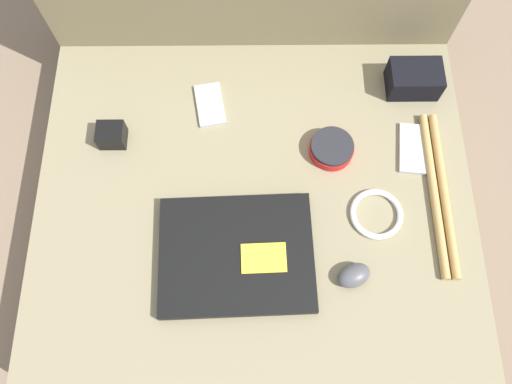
% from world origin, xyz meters
% --- Properties ---
extents(ground_plane, '(8.00, 8.00, 0.00)m').
position_xyz_m(ground_plane, '(0.00, 0.00, 0.00)').
color(ground_plane, '#7A6651').
extents(couch_seat, '(0.93, 0.77, 0.15)m').
position_xyz_m(couch_seat, '(0.00, 0.00, 0.08)').
color(couch_seat, '#847A5B').
rests_on(couch_seat, ground_plane).
extents(laptop, '(0.32, 0.26, 0.03)m').
position_xyz_m(laptop, '(-0.04, -0.13, 0.17)').
color(laptop, black).
rests_on(laptop, couch_seat).
extents(computer_mouse, '(0.08, 0.07, 0.03)m').
position_xyz_m(computer_mouse, '(0.19, -0.18, 0.17)').
color(computer_mouse, '#4C4C51').
rests_on(computer_mouse, couch_seat).
extents(speaker_puck, '(0.10, 0.10, 0.03)m').
position_xyz_m(speaker_puck, '(0.17, 0.10, 0.17)').
color(speaker_puck, red).
rests_on(speaker_puck, couch_seat).
extents(phone_silver, '(0.08, 0.12, 0.01)m').
position_xyz_m(phone_silver, '(-0.10, 0.22, 0.16)').
color(phone_silver, '#B7B7BC').
rests_on(phone_silver, couch_seat).
extents(phone_black, '(0.07, 0.12, 0.01)m').
position_xyz_m(phone_black, '(0.35, 0.11, 0.16)').
color(phone_black, '#B7B7BC').
rests_on(phone_black, couch_seat).
extents(camera_pouch, '(0.12, 0.08, 0.06)m').
position_xyz_m(camera_pouch, '(0.36, 0.27, 0.18)').
color(camera_pouch, black).
rests_on(camera_pouch, couch_seat).
extents(charger_brick, '(0.06, 0.05, 0.05)m').
position_xyz_m(charger_brick, '(-0.31, 0.13, 0.18)').
color(charger_brick, black).
rests_on(charger_brick, couch_seat).
extents(cable_coil, '(0.11, 0.11, 0.01)m').
position_xyz_m(cable_coil, '(0.25, -0.05, 0.16)').
color(cable_coil, white).
rests_on(cable_coil, couch_seat).
extents(drumstick_pair, '(0.04, 0.37, 0.02)m').
position_xyz_m(drumstick_pair, '(0.39, 0.00, 0.16)').
color(drumstick_pair, tan).
rests_on(drumstick_pair, couch_seat).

